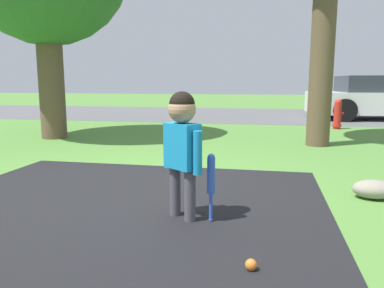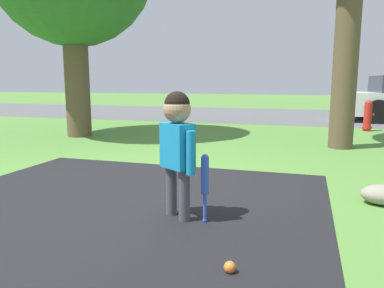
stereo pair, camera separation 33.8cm
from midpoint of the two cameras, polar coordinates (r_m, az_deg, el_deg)
name	(u,v)px [view 1 (the left image)]	position (r m, az deg, el deg)	size (l,w,h in m)	color
ground_plane	(123,186)	(4.16, -12.73, -6.27)	(60.00, 60.00, 0.00)	#518438
street_strip	(223,114)	(13.03, 3.98, 4.57)	(40.00, 6.00, 0.01)	#59595B
child	(182,137)	(2.98, -4.76, 0.99)	(0.36, 0.29, 1.04)	#4C4751
baseball_bat	(211,178)	(2.95, -0.36, -5.28)	(0.06, 0.06, 0.56)	blue
sports_ball	(251,265)	(2.34, 4.72, -17.97)	(0.07, 0.07, 0.07)	orange
fire_hydrant	(338,114)	(9.48, 20.37, 4.24)	(0.24, 0.21, 0.71)	red
parked_car	(380,99)	(12.45, 25.99, 6.22)	(4.24, 2.27, 1.28)	silver
edging_rock	(374,189)	(3.94, 23.78, -6.38)	(0.39, 0.27, 0.18)	gray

